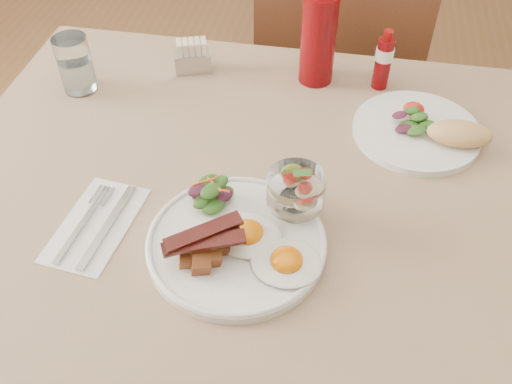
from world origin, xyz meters
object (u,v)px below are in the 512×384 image
object	(u,v)px
main_plate	(236,244)
ketchup_bottle	(319,37)
hot_sauce_bottle	(383,60)
sugar_caddy	(192,58)
table	(313,224)
chair_far	(336,81)
second_plate	(427,131)
fruit_cup	(296,190)
water_glass	(76,67)

from	to	relation	value
main_plate	ketchup_bottle	xyz separation A→B (m)	(0.07, 0.48, 0.09)
hot_sauce_bottle	sugar_caddy	distance (m)	0.40
main_plate	hot_sauce_bottle	bearing A→B (deg)	66.62
table	sugar_caddy	xyz separation A→B (m)	(-0.30, 0.32, 0.12)
chair_far	second_plate	world-z (taller)	chair_far
fruit_cup	water_glass	xyz separation A→B (m)	(-0.48, 0.28, -0.02)
main_plate	hot_sauce_bottle	world-z (taller)	hot_sauce_bottle
water_glass	ketchup_bottle	bearing A→B (deg)	14.41
fruit_cup	main_plate	bearing A→B (deg)	-137.11
chair_far	ketchup_bottle	world-z (taller)	ketchup_bottle
second_plate	ketchup_bottle	bearing A→B (deg)	145.66
main_plate	water_glass	size ratio (longest dim) A/B	2.39
hot_sauce_bottle	main_plate	bearing A→B (deg)	-113.38
table	hot_sauce_bottle	world-z (taller)	hot_sauce_bottle
main_plate	ketchup_bottle	size ratio (longest dim) A/B	1.32
main_plate	hot_sauce_bottle	size ratio (longest dim) A/B	2.17
chair_far	hot_sauce_bottle	distance (m)	0.45
ketchup_bottle	sugar_caddy	world-z (taller)	ketchup_bottle
sugar_caddy	chair_far	bearing A→B (deg)	30.33
table	main_plate	world-z (taller)	main_plate
ketchup_bottle	water_glass	distance (m)	0.49
chair_far	fruit_cup	distance (m)	0.79
fruit_cup	water_glass	bearing A→B (deg)	149.86
fruit_cup	hot_sauce_bottle	size ratio (longest dim) A/B	0.72
chair_far	second_plate	xyz separation A→B (m)	(0.19, -0.49, 0.24)
fruit_cup	sugar_caddy	size ratio (longest dim) A/B	1.07
sugar_caddy	hot_sauce_bottle	bearing A→B (deg)	-17.17
chair_far	fruit_cup	bearing A→B (deg)	-92.34
ketchup_bottle	sugar_caddy	distance (m)	0.27
chair_far	table	bearing A→B (deg)	-90.00
second_plate	water_glass	xyz separation A→B (m)	(-0.70, 0.03, 0.04)
ketchup_bottle	second_plate	bearing A→B (deg)	-34.34
hot_sauce_bottle	sugar_caddy	size ratio (longest dim) A/B	1.49
main_plate	water_glass	bearing A→B (deg)	138.62
table	main_plate	distance (m)	0.21
chair_far	hot_sauce_bottle	size ratio (longest dim) A/B	7.22
hot_sauce_bottle	water_glass	xyz separation A→B (m)	(-0.61, -0.12, -0.01)
main_plate	fruit_cup	distance (m)	0.12
ketchup_bottle	water_glass	world-z (taller)	ketchup_bottle
table	second_plate	size ratio (longest dim) A/B	5.33
sugar_caddy	water_glass	world-z (taller)	water_glass
fruit_cup	second_plate	bearing A→B (deg)	49.05
table	hot_sauce_bottle	xyz separation A→B (m)	(0.09, 0.33, 0.15)
fruit_cup	hot_sauce_bottle	xyz separation A→B (m)	(0.12, 0.40, -0.00)
main_plate	sugar_caddy	size ratio (longest dim) A/B	3.23
ketchup_bottle	water_glass	xyz separation A→B (m)	(-0.47, -0.12, -0.05)
main_plate	fruit_cup	bearing A→B (deg)	42.89
main_plate	chair_far	bearing A→B (deg)	82.26
chair_far	main_plate	size ratio (longest dim) A/B	3.32
main_plate	water_glass	xyz separation A→B (m)	(-0.40, 0.36, 0.04)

